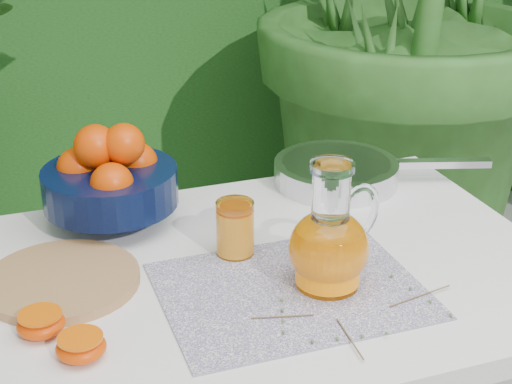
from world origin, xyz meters
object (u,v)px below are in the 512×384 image
object	(u,v)px
saute_pan	(338,171)
juice_pitcher	(330,244)
white_table	(260,308)
fruit_bowl	(110,178)
cutting_board	(62,280)

from	to	relation	value
saute_pan	juice_pitcher	bearing A→B (deg)	-117.19
juice_pitcher	saute_pan	bearing A→B (deg)	62.81
white_table	fruit_bowl	distance (m)	0.37
cutting_board	saute_pan	bearing A→B (deg)	20.35
cutting_board	saute_pan	xyz separation A→B (m)	(0.59, 0.22, 0.02)
saute_pan	cutting_board	bearing A→B (deg)	-159.65
cutting_board	juice_pitcher	size ratio (longest dim) A/B	1.19
cutting_board	fruit_bowl	size ratio (longest dim) A/B	0.93
fruit_bowl	saute_pan	distance (m)	0.48
fruit_bowl	saute_pan	xyz separation A→B (m)	(0.47, 0.02, -0.06)
white_table	fruit_bowl	xyz separation A→B (m)	(-0.20, 0.25, 0.17)
fruit_bowl	cutting_board	bearing A→B (deg)	-120.99
white_table	juice_pitcher	bearing A→B (deg)	-48.05
juice_pitcher	saute_pan	xyz separation A→B (m)	(0.19, 0.37, -0.05)
fruit_bowl	juice_pitcher	xyz separation A→B (m)	(0.28, -0.35, -0.01)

